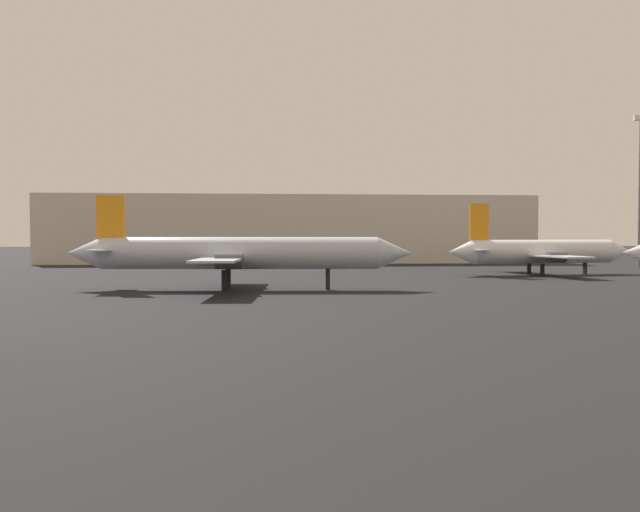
% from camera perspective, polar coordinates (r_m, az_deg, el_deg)
% --- Properties ---
extents(airplane_distant, '(32.40, 20.11, 8.83)m').
position_cam_1_polar(airplane_distant, '(62.07, -7.14, 0.23)').
color(airplane_distant, '#B2BCCC').
rests_on(airplane_distant, ground_plane).
extents(airplane_far_left, '(26.39, 19.83, 9.11)m').
position_cam_1_polar(airplane_far_left, '(89.96, 18.55, 0.36)').
color(airplane_far_left, silver).
rests_on(airplane_far_left, ground_plane).
extents(light_mast_right, '(2.40, 0.50, 23.93)m').
position_cam_1_polar(light_mast_right, '(116.01, 25.92, 5.65)').
color(light_mast_right, slate).
rests_on(light_mast_right, ground_plane).
extents(terminal_building, '(90.28, 18.56, 12.46)m').
position_cam_1_polar(terminal_building, '(126.65, -2.58, 2.30)').
color(terminal_building, beige).
rests_on(terminal_building, ground_plane).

